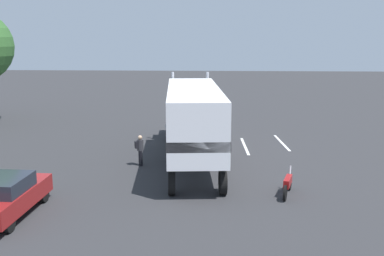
{
  "coord_description": "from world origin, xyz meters",
  "views": [
    {
      "loc": [
        -29.43,
        -1.66,
        6.77
      ],
      "look_at": [
        -3.95,
        -0.33,
        1.6
      ],
      "focal_mm": 42.93,
      "sensor_mm": 36.0,
      "label": 1
    }
  ],
  "objects_px": {
    "semi_truck": "(193,116)",
    "parked_car": "(6,196)",
    "motorcycle": "(288,184)",
    "person_bystander": "(140,149)"
  },
  "relations": [
    {
      "from": "person_bystander",
      "to": "parked_car",
      "type": "distance_m",
      "value": 8.13
    },
    {
      "from": "person_bystander",
      "to": "motorcycle",
      "type": "relative_size",
      "value": 0.79
    },
    {
      "from": "motorcycle",
      "to": "parked_car",
      "type": "bearing_deg",
      "value": 104.75
    },
    {
      "from": "semi_truck",
      "to": "motorcycle",
      "type": "distance_m",
      "value": 7.09
    },
    {
      "from": "person_bystander",
      "to": "motorcycle",
      "type": "height_order",
      "value": "person_bystander"
    },
    {
      "from": "semi_truck",
      "to": "parked_car",
      "type": "height_order",
      "value": "semi_truck"
    },
    {
      "from": "semi_truck",
      "to": "parked_car",
      "type": "distance_m",
      "value": 10.63
    },
    {
      "from": "semi_truck",
      "to": "motorcycle",
      "type": "xyz_separation_m",
      "value": [
        -5.2,
        -4.36,
        -2.04
      ]
    },
    {
      "from": "semi_truck",
      "to": "parked_car",
      "type": "relative_size",
      "value": 3.21
    },
    {
      "from": "parked_car",
      "to": "motorcycle",
      "type": "bearing_deg",
      "value": -75.25
    }
  ]
}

